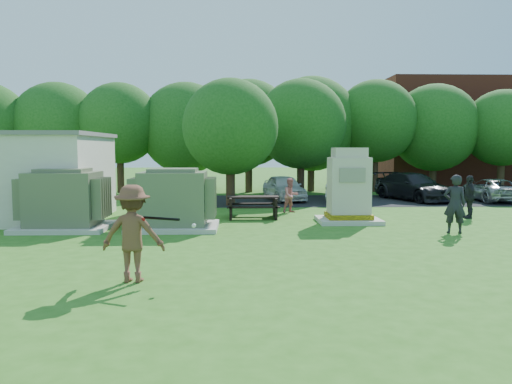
{
  "coord_description": "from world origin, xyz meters",
  "views": [
    {
      "loc": [
        -0.51,
        -12.5,
        2.74
      ],
      "look_at": [
        0.0,
        4.0,
        1.3
      ],
      "focal_mm": 35.0,
      "sensor_mm": 36.0,
      "label": 1
    }
  ],
  "objects_px": {
    "car_white": "(284,188)",
    "car_dark": "(413,187)",
    "generator_cabinet": "(349,190)",
    "car_silver_b": "(492,190)",
    "picnic_table": "(253,204)",
    "batter": "(133,233)",
    "person_by_generator": "(455,204)",
    "person_walking_right": "(469,197)",
    "transformer_right": "(174,201)",
    "transformer_left": "(64,201)",
    "person_at_picnic": "(291,195)",
    "car_silver_a": "(344,188)"
  },
  "relations": [
    {
      "from": "car_silver_b",
      "to": "person_walking_right",
      "type": "bearing_deg",
      "value": 59.57
    },
    {
      "from": "transformer_right",
      "to": "person_walking_right",
      "type": "bearing_deg",
      "value": 11.13
    },
    {
      "from": "car_silver_a",
      "to": "generator_cabinet",
      "type": "bearing_deg",
      "value": 96.48
    },
    {
      "from": "batter",
      "to": "person_walking_right",
      "type": "height_order",
      "value": "batter"
    },
    {
      "from": "transformer_left",
      "to": "car_dark",
      "type": "height_order",
      "value": "transformer_left"
    },
    {
      "from": "transformer_right",
      "to": "car_silver_b",
      "type": "relative_size",
      "value": 0.71
    },
    {
      "from": "person_by_generator",
      "to": "car_white",
      "type": "distance_m",
      "value": 11.37
    },
    {
      "from": "picnic_table",
      "to": "generator_cabinet",
      "type": "bearing_deg",
      "value": -20.25
    },
    {
      "from": "car_white",
      "to": "car_dark",
      "type": "height_order",
      "value": "car_dark"
    },
    {
      "from": "person_by_generator",
      "to": "car_silver_a",
      "type": "bearing_deg",
      "value": -69.06
    },
    {
      "from": "batter",
      "to": "person_at_picnic",
      "type": "height_order",
      "value": "batter"
    },
    {
      "from": "person_at_picnic",
      "to": "person_walking_right",
      "type": "relative_size",
      "value": 0.87
    },
    {
      "from": "transformer_right",
      "to": "batter",
      "type": "xyz_separation_m",
      "value": [
        0.07,
        -6.81,
        0.03
      ]
    },
    {
      "from": "transformer_left",
      "to": "person_walking_right",
      "type": "xyz_separation_m",
      "value": [
        14.97,
        2.22,
        -0.12
      ]
    },
    {
      "from": "person_at_picnic",
      "to": "car_silver_a",
      "type": "bearing_deg",
      "value": 27.87
    },
    {
      "from": "picnic_table",
      "to": "transformer_left",
      "type": "bearing_deg",
      "value": -158.19
    },
    {
      "from": "batter",
      "to": "person_at_picnic",
      "type": "distance_m",
      "value": 11.82
    },
    {
      "from": "car_dark",
      "to": "picnic_table",
      "type": "bearing_deg",
      "value": -163.59
    },
    {
      "from": "batter",
      "to": "car_silver_a",
      "type": "bearing_deg",
      "value": -112.17
    },
    {
      "from": "person_walking_right",
      "to": "car_dark",
      "type": "xyz_separation_m",
      "value": [
        0.2,
        6.91,
        -0.12
      ]
    },
    {
      "from": "transformer_left",
      "to": "car_silver_b",
      "type": "relative_size",
      "value": 0.71
    },
    {
      "from": "car_silver_b",
      "to": "picnic_table",
      "type": "bearing_deg",
      "value": 27.93
    },
    {
      "from": "person_by_generator",
      "to": "person_walking_right",
      "type": "distance_m",
      "value": 4.0
    },
    {
      "from": "transformer_left",
      "to": "picnic_table",
      "type": "relative_size",
      "value": 1.48
    },
    {
      "from": "car_white",
      "to": "car_dark",
      "type": "bearing_deg",
      "value": -11.86
    },
    {
      "from": "person_at_picnic",
      "to": "car_silver_b",
      "type": "xyz_separation_m",
      "value": [
        10.96,
        4.35,
        -0.15
      ]
    },
    {
      "from": "person_walking_right",
      "to": "person_at_picnic",
      "type": "bearing_deg",
      "value": -98.73
    },
    {
      "from": "car_silver_a",
      "to": "person_at_picnic",
      "type": "bearing_deg",
      "value": 71.09
    },
    {
      "from": "person_by_generator",
      "to": "car_white",
      "type": "height_order",
      "value": "person_by_generator"
    },
    {
      "from": "picnic_table",
      "to": "car_dark",
      "type": "height_order",
      "value": "car_dark"
    },
    {
      "from": "generator_cabinet",
      "to": "person_at_picnic",
      "type": "xyz_separation_m",
      "value": [
        -1.86,
        2.88,
        -0.48
      ]
    },
    {
      "from": "generator_cabinet",
      "to": "person_by_generator",
      "type": "xyz_separation_m",
      "value": [
        2.91,
        -2.5,
        -0.26
      ]
    },
    {
      "from": "picnic_table",
      "to": "car_silver_b",
      "type": "distance_m",
      "value": 13.94
    },
    {
      "from": "transformer_right",
      "to": "person_walking_right",
      "type": "height_order",
      "value": "transformer_right"
    },
    {
      "from": "transformer_right",
      "to": "person_walking_right",
      "type": "xyz_separation_m",
      "value": [
        11.27,
        2.22,
        -0.12
      ]
    },
    {
      "from": "transformer_left",
      "to": "batter",
      "type": "bearing_deg",
      "value": -61.01
    },
    {
      "from": "generator_cabinet",
      "to": "person_at_picnic",
      "type": "bearing_deg",
      "value": 122.88
    },
    {
      "from": "batter",
      "to": "car_silver_b",
      "type": "height_order",
      "value": "batter"
    },
    {
      "from": "generator_cabinet",
      "to": "car_silver_b",
      "type": "distance_m",
      "value": 11.64
    },
    {
      "from": "person_walking_right",
      "to": "car_silver_b",
      "type": "distance_m",
      "value": 7.53
    },
    {
      "from": "car_silver_a",
      "to": "transformer_right",
      "type": "bearing_deg",
      "value": 65.46
    },
    {
      "from": "car_silver_b",
      "to": "transformer_right",
      "type": "bearing_deg",
      "value": 31.73
    },
    {
      "from": "transformer_left",
      "to": "picnic_table",
      "type": "height_order",
      "value": "transformer_left"
    },
    {
      "from": "generator_cabinet",
      "to": "picnic_table",
      "type": "bearing_deg",
      "value": 159.75
    },
    {
      "from": "generator_cabinet",
      "to": "car_dark",
      "type": "relative_size",
      "value": 0.56
    },
    {
      "from": "car_dark",
      "to": "generator_cabinet",
      "type": "bearing_deg",
      "value": -143.97
    },
    {
      "from": "transformer_left",
      "to": "car_silver_a",
      "type": "relative_size",
      "value": 0.73
    },
    {
      "from": "car_silver_b",
      "to": "batter",
      "type": "bearing_deg",
      "value": 47.78
    },
    {
      "from": "generator_cabinet",
      "to": "car_silver_b",
      "type": "xyz_separation_m",
      "value": [
        9.1,
        7.22,
        -0.62
      ]
    },
    {
      "from": "picnic_table",
      "to": "batter",
      "type": "height_order",
      "value": "batter"
    }
  ]
}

